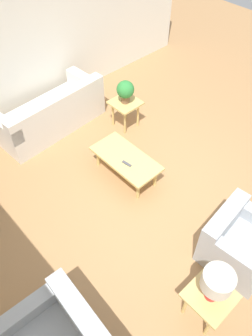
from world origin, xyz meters
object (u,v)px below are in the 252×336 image
at_px(sofa, 51,114).
at_px(side_table_plant, 125,106).
at_px(coffee_table, 126,159).
at_px(table_lamp, 217,283).
at_px(potted_plant, 125,90).
at_px(armchair, 239,243).
at_px(side_table_lamp, 209,298).

relative_size(sofa, side_table_plant, 3.85).
distance_m(coffee_table, table_lamp, 2.41).
bearing_deg(side_table_plant, potted_plant, -45.00).
bearing_deg(table_lamp, sofa, -8.81).
xyz_separation_m(armchair, coffee_table, (2.02, 0.09, 0.04)).
distance_m(sofa, potted_plant, 1.42).
bearing_deg(armchair, potted_plant, 70.23).
xyz_separation_m(side_table_lamp, potted_plant, (3.13, -1.65, 0.33)).
relative_size(armchair, potted_plant, 2.21).
relative_size(side_table_plant, side_table_lamp, 1.00).
xyz_separation_m(sofa, coffee_table, (-1.77, -0.19, 0.04)).
relative_size(sofa, side_table_lamp, 3.85).
distance_m(side_table_lamp, potted_plant, 3.55).
xyz_separation_m(sofa, side_table_plant, (-0.86, -1.03, 0.13)).
height_order(coffee_table, potted_plant, potted_plant).
xyz_separation_m(side_table_plant, side_table_lamp, (-3.13, 1.65, 0.00)).
bearing_deg(armchair, coffee_table, 86.99).
height_order(coffee_table, table_lamp, table_lamp).
xyz_separation_m(armchair, table_lamp, (-0.19, 0.90, 0.55)).
bearing_deg(armchair, side_table_lamp, -173.39).
xyz_separation_m(side_table_plant, table_lamp, (-3.13, 1.65, 0.41)).
xyz_separation_m(coffee_table, side_table_plant, (0.91, -0.83, 0.09)).
bearing_deg(potted_plant, sofa, 50.12).
relative_size(coffee_table, table_lamp, 2.39).
height_order(sofa, coffee_table, sofa).
relative_size(coffee_table, potted_plant, 2.72).
distance_m(sofa, coffee_table, 1.78).
bearing_deg(table_lamp, coffee_table, -20.15).
relative_size(sofa, table_lamp, 4.24).
bearing_deg(coffee_table, sofa, 6.25).
bearing_deg(armchair, side_table_plant, 70.23).
bearing_deg(potted_plant, coffee_table, 137.58).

